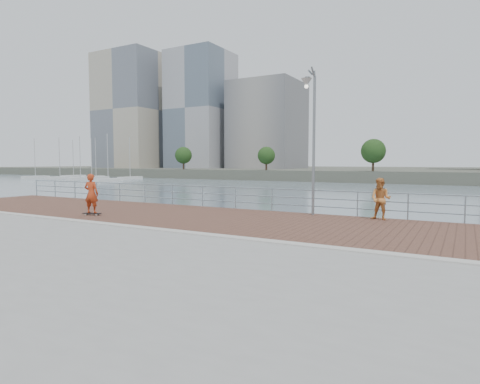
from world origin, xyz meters
The scene contains 12 objects.
water centered at (0.00, 0.00, -2.00)m, with size 400.00×400.00×0.00m, color slate.
seawall centered at (0.00, -5.00, -1.00)m, with size 40.00×24.00×2.00m, color gray.
brick_lane centered at (0.00, 3.60, 0.01)m, with size 40.00×6.80×0.02m, color brown.
curb centered at (0.00, 0.00, 0.03)m, with size 40.00×0.40×0.06m, color #B7B5AD.
far_shore centered at (0.00, 122.50, -0.75)m, with size 320.00×95.00×2.50m, color #4C5142.
guardrail centered at (0.00, 7.00, 0.69)m, with size 39.06×0.06×1.13m.
street_lamp centered at (1.23, 6.05, 4.40)m, with size 0.45×1.31×6.19m.
skateboard centered at (-7.38, 1.57, 0.09)m, with size 0.86×0.48×0.10m.
skateboarder centered at (-7.38, 1.57, 0.99)m, with size 0.65×0.42×1.77m, color #B03617.
bystander centered at (4.16, 6.36, 0.88)m, with size 0.84×0.65×1.72m, color #D1813D.
shoreline_trees centered at (-9.54, 77.00, 4.32)m, with size 109.53×5.12×6.83m.
marina centered at (-79.77, 60.30, -1.51)m, with size 32.84×19.89×10.83m.
Camera 1 is at (7.16, -10.69, 2.38)m, focal length 30.00 mm.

